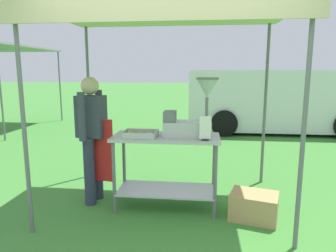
% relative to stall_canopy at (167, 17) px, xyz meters
% --- Properties ---
extents(ground_plane, '(70.00, 70.00, 0.00)m').
position_rel_stall_canopy_xyz_m(ground_plane, '(0.09, 4.83, -2.29)').
color(ground_plane, '#3D7F33').
extents(stall_canopy, '(2.88, 2.01, 2.38)m').
position_rel_stall_canopy_xyz_m(stall_canopy, '(0.00, 0.00, 0.00)').
color(stall_canopy, slate).
rests_on(stall_canopy, ground).
extents(donut_cart, '(1.27, 0.57, 0.91)m').
position_rel_stall_canopy_xyz_m(donut_cart, '(0.00, -0.10, -1.63)').
color(donut_cart, '#B7B7BC').
rests_on(donut_cart, ground).
extents(donut_tray, '(0.39, 0.29, 0.07)m').
position_rel_stall_canopy_xyz_m(donut_tray, '(-0.30, -0.20, -1.35)').
color(donut_tray, '#B7B7BC').
rests_on(donut_tray, donut_cart).
extents(donut_fryer, '(0.63, 0.28, 0.69)m').
position_rel_stall_canopy_xyz_m(donut_fryer, '(0.31, -0.11, -1.12)').
color(donut_fryer, '#B7B7BC').
rests_on(donut_fryer, donut_cart).
extents(menu_sign, '(0.13, 0.05, 0.27)m').
position_rel_stall_canopy_xyz_m(menu_sign, '(0.46, -0.30, -1.25)').
color(menu_sign, black).
rests_on(menu_sign, donut_cart).
extents(vendor, '(0.46, 0.54, 1.61)m').
position_rel_stall_canopy_xyz_m(vendor, '(-0.95, -0.01, -1.38)').
color(vendor, '#2D3347').
rests_on(vendor, ground).
extents(supply_crate, '(0.61, 0.52, 0.30)m').
position_rel_stall_canopy_xyz_m(supply_crate, '(1.04, -0.28, -2.13)').
color(supply_crate, tan).
rests_on(supply_crate, ground).
extents(van_white, '(4.89, 2.12, 1.69)m').
position_rel_stall_canopy_xyz_m(van_white, '(2.48, 5.27, -1.41)').
color(van_white, white).
rests_on(van_white, ground).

